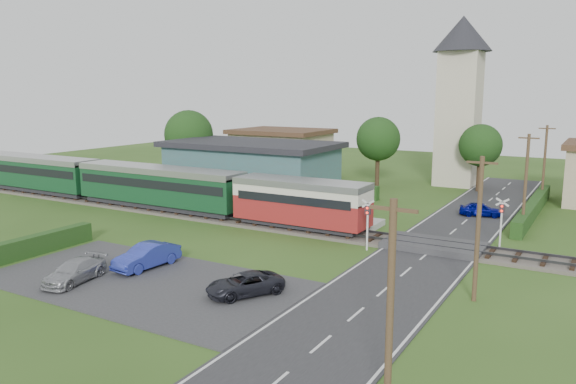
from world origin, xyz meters
The scene contains 31 objects.
ground centered at (0.00, 0.00, 0.00)m, with size 120.00×120.00×0.00m, color #2D4C19.
railway_track centered at (0.00, 2.00, 0.11)m, with size 76.00×3.20×0.49m.
road centered at (10.00, 0.00, 0.03)m, with size 6.00×70.00×0.05m, color #28282B.
car_park centered at (-1.50, -12.00, 0.04)m, with size 17.00×9.00×0.08m, color #333335.
crossing_deck centered at (10.00, 2.00, 0.23)m, with size 6.20×3.40×0.45m, color #333335.
platform centered at (-10.00, 5.20, 0.23)m, with size 30.00×3.00×0.45m, color gray.
equipment_hut centered at (-18.00, 5.20, 1.75)m, with size 2.30×2.30×2.55m.
station_building centered at (-10.00, 10.99, 2.69)m, with size 16.00×9.00×5.30m.
train centered at (-16.46, 2.00, 2.18)m, with size 43.20×2.90×3.40m.
church_tower centered at (5.00, 28.00, 10.23)m, with size 6.00×6.00×17.60m.
house_west centered at (-15.00, 25.00, 2.79)m, with size 10.80×8.80×5.50m.
hedge_carpark centered at (-11.00, -12.00, 0.60)m, with size 0.80×9.00×1.20m, color #193814.
hedge_roadside centered at (14.20, 16.00, 0.60)m, with size 0.80×18.00×1.20m, color #193814.
hedge_station centered at (-10.00, 15.50, 0.65)m, with size 22.00×0.80×1.30m, color #193814.
tree_a centered at (-20.00, 14.00, 5.38)m, with size 5.20×5.20×8.00m.
tree_b centered at (-2.00, 23.00, 5.02)m, with size 4.60×4.60×7.34m.
tree_c centered at (8.00, 25.00, 4.65)m, with size 4.20×4.20×6.78m.
utility_pole_a centered at (14.20, -18.00, 3.63)m, with size 1.40×0.22×7.00m.
utility_pole_b centered at (14.20, -6.00, 3.63)m, with size 1.40×0.22×7.00m.
utility_pole_c centered at (14.20, 10.00, 3.63)m, with size 1.40×0.22×7.00m.
utility_pole_d centered at (14.20, 22.00, 3.63)m, with size 1.40×0.22×7.00m.
crossing_signal_near centered at (6.40, -0.41, 2.14)m, with size 0.84×0.28×3.28m.
crossing_signal_far centered at (13.60, 4.39, 2.14)m, with size 0.84×0.28×3.28m.
streetlamp_west centered at (-22.00, 20.00, 3.04)m, with size 0.30×0.30×5.15m.
streetlamp_east centered at (16.00, 27.00, 3.04)m, with size 0.30×0.30×5.15m.
car_on_road centered at (10.61, 13.21, 0.61)m, with size 1.32×3.28×1.12m, color #01066E.
car_park_blue centered at (-2.97, -10.21, 0.75)m, with size 1.43×4.09×1.35m, color #2735A2.
car_park_silver centered at (-4.51, -13.91, 0.65)m, with size 1.59×3.90×1.13m, color #94959A.
car_park_dark centered at (4.30, -11.00, 0.62)m, with size 1.78×3.85×1.07m, color black.
pedestrian_near centered at (-2.86, 4.99, 1.21)m, with size 0.55×0.36×1.52m, color gray.
pedestrian_far centered at (-14.58, 4.63, 1.40)m, with size 0.92×0.72×1.89m, color gray.
Camera 1 is at (19.31, -32.68, 9.93)m, focal length 35.00 mm.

